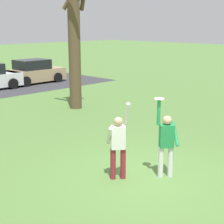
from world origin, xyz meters
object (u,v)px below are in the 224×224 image
at_px(person_catcher, 166,141).
at_px(bare_tree_tall, 75,42).
at_px(frisbee_disc, 159,99).
at_px(parked_car_tan, 34,72).
at_px(person_defender, 118,143).

height_order(person_catcher, bare_tree_tall, bare_tree_tall).
bearing_deg(frisbee_disc, person_catcher, -39.99).
xyz_separation_m(person_catcher, bare_tree_tall, (3.42, 7.70, 2.12)).
xyz_separation_m(parked_car_tan, bare_tree_tall, (-2.81, -7.79, 2.37)).
height_order(person_defender, parked_car_tan, person_defender).
distance_m(person_defender, parked_car_tan, 16.35).
bearing_deg(person_defender, person_catcher, 0.00).
xyz_separation_m(person_defender, bare_tree_tall, (4.38, 6.90, 2.12)).
relative_size(person_defender, frisbee_disc, 8.34).
distance_m(person_catcher, frisbee_disc, 1.13).
xyz_separation_m(frisbee_disc, bare_tree_tall, (3.59, 7.56, 1.01)).
bearing_deg(person_defender, parked_car_tan, 103.93).
xyz_separation_m(frisbee_disc, parked_car_tan, (6.40, 15.35, -1.37)).
height_order(person_defender, frisbee_disc, frisbee_disc).
distance_m(person_catcher, person_defender, 1.25).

